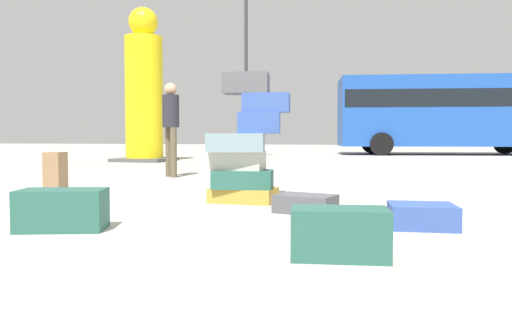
# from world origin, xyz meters

# --- Properties ---
(ground_plane) EXTENTS (80.00, 80.00, 0.00)m
(ground_plane) POSITION_xyz_m (0.00, 0.00, 0.00)
(ground_plane) COLOR #ADA89E
(suitcase_tower) EXTENTS (0.90, 0.70, 1.44)m
(suitcase_tower) POSITION_xyz_m (-0.03, 0.28, 0.62)
(suitcase_tower) COLOR #B28C33
(suitcase_tower) RESTS_ON ground
(suitcase_teal_foreground_far) EXTENTS (0.61, 0.38, 0.30)m
(suitcase_teal_foreground_far) POSITION_xyz_m (1.18, -2.01, 0.15)
(suitcase_teal_foreground_far) COLOR #26594C
(suitcase_teal_foreground_far) RESTS_ON ground
(suitcase_charcoal_right_side) EXTENTS (0.62, 0.50, 0.17)m
(suitcase_charcoal_right_side) POSITION_xyz_m (0.73, -0.34, 0.09)
(suitcase_charcoal_right_side) COLOR #4C4C51
(suitcase_charcoal_right_side) RESTS_ON ground
(suitcase_navy_left_side) EXTENTS (0.54, 0.46, 0.19)m
(suitcase_navy_left_side) POSITION_xyz_m (1.74, -0.86, 0.09)
(suitcase_navy_left_side) COLOR #334F99
(suitcase_navy_left_side) RESTS_ON ground
(suitcase_teal_white_trunk) EXTENTS (0.72, 0.51, 0.32)m
(suitcase_teal_white_trunk) POSITION_xyz_m (-0.98, -1.66, 0.16)
(suitcase_teal_white_trunk) COLOR #26594C
(suitcase_teal_white_trunk) RESTS_ON ground
(suitcase_teal_foreground_near) EXTENTS (0.21, 0.34, 0.74)m
(suitcase_teal_foreground_near) POSITION_xyz_m (-0.77, 1.89, 0.37)
(suitcase_teal_foreground_near) COLOR #26594C
(suitcase_teal_foreground_near) RESTS_ON ground
(suitcase_brown_upright_blue) EXTENTS (0.27, 0.35, 0.53)m
(suitcase_brown_upright_blue) POSITION_xyz_m (-2.60, 0.44, 0.27)
(suitcase_brown_upright_blue) COLOR olive
(suitcase_brown_upright_blue) RESTS_ON ground
(person_bearded_onlooker) EXTENTS (0.30, 0.30, 1.70)m
(person_bearded_onlooker) POSITION_xyz_m (-2.22, 3.17, 1.02)
(person_bearded_onlooker) COLOR brown
(person_bearded_onlooker) RESTS_ON ground
(yellow_dummy_statue) EXTENTS (1.54, 1.54, 4.53)m
(yellow_dummy_statue) POSITION_xyz_m (-5.33, 8.20, 2.03)
(yellow_dummy_statue) COLOR yellow
(yellow_dummy_statue) RESTS_ON ground
(parked_bus) EXTENTS (8.97, 3.82, 3.15)m
(parked_bus) POSITION_xyz_m (4.17, 16.21, 1.83)
(parked_bus) COLOR #1E4CA5
(parked_bus) RESTS_ON ground
(lamp_post) EXTENTS (0.36, 0.36, 5.76)m
(lamp_post) POSITION_xyz_m (-2.96, 11.03, 3.79)
(lamp_post) COLOR #333338
(lamp_post) RESTS_ON ground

